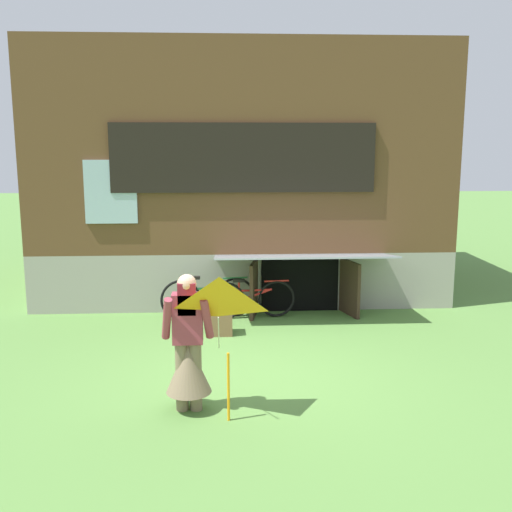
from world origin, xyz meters
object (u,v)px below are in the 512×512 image
Objects in this scene: person at (188,354)px; bicycle_green at (208,298)px; bicycle_red at (251,299)px; wooden_crate at (219,321)px; kite at (220,313)px.

bicycle_green is at bearing 74.88° from person.
person reaches higher than bicycle_green.
wooden_crate is at bearing -127.97° from bicycle_red.
bicycle_green reaches higher than wooden_crate.
bicycle_green reaches higher than bicycle_red.
bicycle_green is at bearing 171.61° from bicycle_red.
kite reaches higher than wooden_crate.
person reaches higher than bicycle_red.
bicycle_red is 0.75m from bicycle_green.
bicycle_red is at bearing 63.41° from person.
person is 3.74m from bicycle_green.
kite is at bearing -66.93° from person.
kite is 4.33m from bicycle_red.
bicycle_red is 3.73× the size of wooden_crate.
kite is at bearing -89.51° from wooden_crate.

